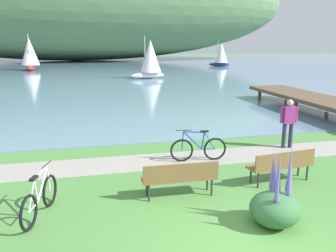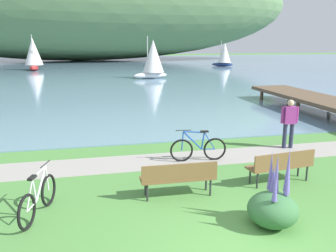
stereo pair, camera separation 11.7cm
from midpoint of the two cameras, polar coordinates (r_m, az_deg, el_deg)
bay_water at (r=52.23m, az=-9.79°, el=9.47°), size 180.00×80.00×0.04m
distant_hillside at (r=71.59m, az=-14.23°, el=19.13°), size 83.06×28.00×21.90m
shoreline_path at (r=11.01m, az=1.39°, el=-5.55°), size 60.00×1.50×0.01m
park_bench_near_camera at (r=9.59m, az=18.37°, el=-5.95°), size 1.84×0.69×0.88m
park_bench_further_along at (r=8.33m, az=2.16°, el=-8.21°), size 1.81×0.51×0.88m
bicycle_leaning_near_bench at (r=7.98m, az=-20.00°, el=-11.06°), size 0.57×1.71×1.01m
bicycle_beside_path at (r=10.86m, az=5.26°, el=-3.70°), size 1.77×0.21×1.01m
person_at_shoreline at (r=12.67m, az=19.44°, el=0.80°), size 0.61×0.27×1.71m
echium_bush_beside_closest at (r=7.48m, az=17.24°, el=-12.49°), size 1.01×1.01×1.58m
sailboat_nearest_to_shore at (r=35.23m, az=-2.40°, el=10.93°), size 3.63×2.45×4.11m
sailboat_mid_bay at (r=48.70m, az=-21.08°, el=10.99°), size 2.36×3.85×4.46m
sailboat_toward_hillside at (r=53.20m, az=9.23°, el=11.47°), size 3.12×2.72×3.72m
pier_dock at (r=19.95m, az=22.99°, el=4.09°), size 2.40×10.00×0.80m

